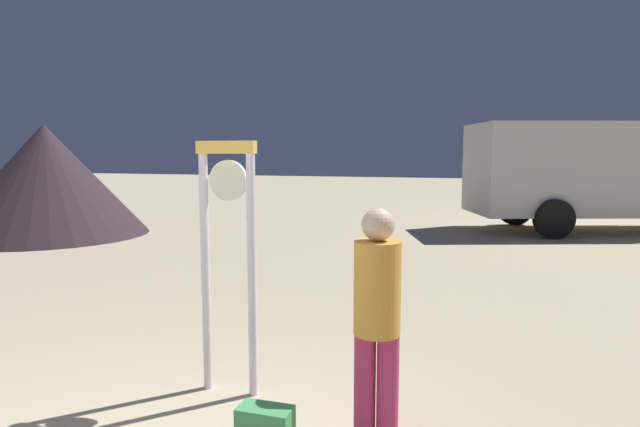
# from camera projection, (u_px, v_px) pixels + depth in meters

# --- Properties ---
(standing_clock) EXTENTS (0.50, 0.10, 2.04)m
(standing_clock) POSITION_uv_depth(u_px,v_px,m) (228.00, 243.00, 4.28)
(standing_clock) COLOR white
(standing_clock) RESTS_ON ground_plane
(person_near_clock) EXTENTS (0.31, 0.31, 1.60)m
(person_near_clock) POSITION_uv_depth(u_px,v_px,m) (377.00, 316.00, 3.49)
(person_near_clock) COLOR #BA2F60
(person_near_clock) RESTS_ON ground_plane
(box_truck_near) EXTENTS (6.95, 4.38, 2.66)m
(box_truck_near) POSITION_uv_depth(u_px,v_px,m) (600.00, 170.00, 13.27)
(box_truck_near) COLOR silver
(box_truck_near) RESTS_ON ground_plane
(dome_tent) EXTENTS (4.55, 4.55, 2.61)m
(dome_tent) POSITION_uv_depth(u_px,v_px,m) (46.00, 180.00, 12.65)
(dome_tent) COLOR #2E2129
(dome_tent) RESTS_ON ground_plane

